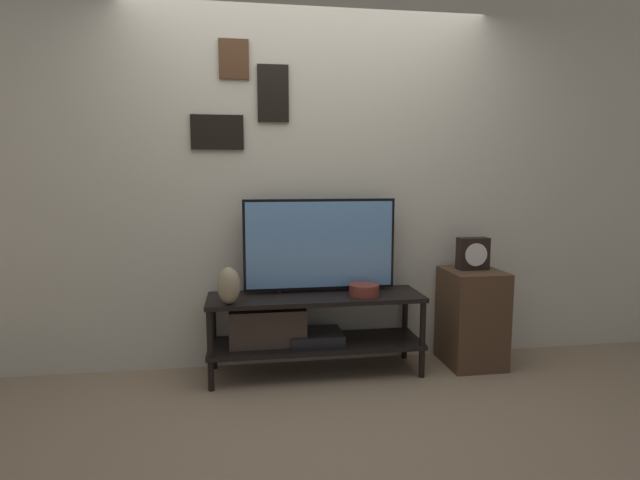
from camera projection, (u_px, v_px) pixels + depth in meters
name	position (u px, v px, depth m)	size (l,w,h in m)	color
ground_plane	(321.00, 388.00, 3.21)	(12.00, 12.00, 0.00)	#997F60
wall_back	(310.00, 176.00, 3.54)	(6.40, 0.08, 2.70)	beige
media_console	(298.00, 325.00, 3.40)	(1.46, 0.43, 0.55)	black
television	(320.00, 245.00, 3.44)	(1.05, 0.05, 0.65)	black
vase_urn_stoneware	(229.00, 286.00, 3.14)	(0.14, 0.15, 0.24)	tan
vase_wide_bowl	(364.00, 290.00, 3.38)	(0.20, 0.20, 0.08)	brown
side_table	(472.00, 317.00, 3.59)	(0.38, 0.43, 0.69)	#513823
mantel_clock	(473.00, 254.00, 3.56)	(0.22, 0.11, 0.23)	black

